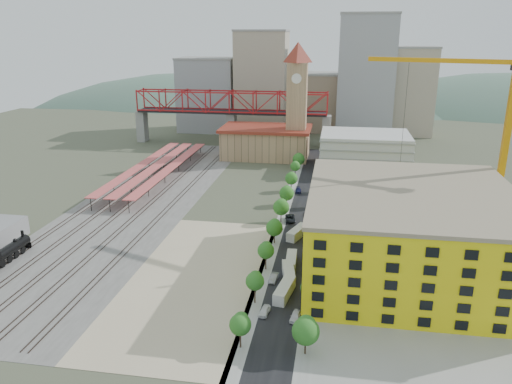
% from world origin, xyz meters
% --- Properties ---
extents(ground, '(400.00, 400.00, 0.00)m').
position_xyz_m(ground, '(0.00, 0.00, 0.00)').
color(ground, '#474C38').
rests_on(ground, ground).
extents(ballast_strip, '(36.00, 165.00, 0.06)m').
position_xyz_m(ballast_strip, '(-36.00, 17.50, 0.03)').
color(ballast_strip, '#605E59').
rests_on(ballast_strip, ground).
extents(dirt_lot, '(28.00, 67.00, 0.06)m').
position_xyz_m(dirt_lot, '(-4.00, -31.50, 0.03)').
color(dirt_lot, tan).
rests_on(dirt_lot, ground).
extents(street_asphalt, '(12.00, 170.00, 0.06)m').
position_xyz_m(street_asphalt, '(16.00, 15.00, 0.03)').
color(street_asphalt, black).
rests_on(street_asphalt, ground).
extents(sidewalk_west, '(3.00, 170.00, 0.04)m').
position_xyz_m(sidewalk_west, '(10.50, 15.00, 0.02)').
color(sidewalk_west, gray).
rests_on(sidewalk_west, ground).
extents(sidewalk_east, '(3.00, 170.00, 0.04)m').
position_xyz_m(sidewalk_east, '(21.50, 15.00, 0.02)').
color(sidewalk_east, gray).
rests_on(sidewalk_east, ground).
extents(construction_pad, '(50.00, 90.00, 0.06)m').
position_xyz_m(construction_pad, '(45.00, -20.00, 0.03)').
color(construction_pad, gray).
rests_on(construction_pad, ground).
extents(rail_tracks, '(26.56, 160.00, 0.18)m').
position_xyz_m(rail_tracks, '(-37.80, 17.50, 0.15)').
color(rail_tracks, '#382B23').
rests_on(rail_tracks, ground).
extents(platform_canopies, '(16.00, 80.00, 4.12)m').
position_xyz_m(platform_canopies, '(-41.00, 45.00, 3.99)').
color(platform_canopies, '#CD544F').
rests_on(platform_canopies, ground).
extents(station_hall, '(38.00, 24.00, 13.10)m').
position_xyz_m(station_hall, '(-5.00, 82.00, 6.67)').
color(station_hall, tan).
rests_on(station_hall, ground).
extents(clock_tower, '(12.00, 12.00, 52.00)m').
position_xyz_m(clock_tower, '(8.00, 79.99, 28.70)').
color(clock_tower, tan).
rests_on(clock_tower, ground).
extents(parking_garage, '(34.00, 26.00, 14.00)m').
position_xyz_m(parking_garage, '(36.00, 70.00, 7.00)').
color(parking_garage, silver).
rests_on(parking_garage, ground).
extents(truss_bridge, '(94.00, 9.60, 25.60)m').
position_xyz_m(truss_bridge, '(-25.00, 105.00, 18.86)').
color(truss_bridge, gray).
rests_on(truss_bridge, ground).
extents(construction_building, '(44.60, 50.60, 18.80)m').
position_xyz_m(construction_building, '(42.00, -20.00, 9.41)').
color(construction_building, '#FDFB15').
rests_on(construction_building, ground).
extents(street_trees, '(15.40, 124.40, 8.00)m').
position_xyz_m(street_trees, '(16.00, 5.00, 0.00)').
color(street_trees, '#26611D').
rests_on(street_trees, ground).
extents(skyline, '(133.00, 46.00, 60.00)m').
position_xyz_m(skyline, '(7.47, 142.31, 22.81)').
color(skyline, '#9EA0A3').
rests_on(skyline, ground).
extents(distant_hills, '(647.00, 264.00, 227.00)m').
position_xyz_m(distant_hills, '(45.28, 260.00, -79.54)').
color(distant_hills, '#4C6B59').
rests_on(distant_hills, ground).
extents(locomotive, '(2.88, 22.19, 5.55)m').
position_xyz_m(locomotive, '(-50.00, -32.60, 2.07)').
color(locomotive, black).
rests_on(locomotive, ground).
extents(tower_crane, '(46.66, 18.03, 52.22)m').
position_xyz_m(tower_crane, '(63.33, 4.69, 32.22)').
color(tower_crane, orange).
rests_on(tower_crane, ground).
extents(site_trailer_a, '(3.87, 9.44, 2.51)m').
position_xyz_m(site_trailer_a, '(16.00, -36.41, 1.26)').
color(site_trailer_a, silver).
rests_on(site_trailer_a, ground).
extents(site_trailer_b, '(3.84, 9.02, 2.39)m').
position_xyz_m(site_trailer_b, '(16.00, -28.28, 1.20)').
color(site_trailer_b, silver).
rests_on(site_trailer_b, ground).
extents(site_trailer_c, '(2.58, 8.66, 2.35)m').
position_xyz_m(site_trailer_c, '(16.00, -22.14, 1.17)').
color(site_trailer_c, silver).
rests_on(site_trailer_c, ground).
extents(site_trailer_d, '(5.29, 9.32, 2.48)m').
position_xyz_m(site_trailer_d, '(16.00, -4.92, 1.24)').
color(site_trailer_d, silver).
rests_on(site_trailer_d, ground).
extents(car_0, '(2.16, 4.25, 1.39)m').
position_xyz_m(car_0, '(13.00, -43.89, 0.69)').
color(car_0, white).
rests_on(car_0, ground).
extents(car_1, '(1.95, 4.47, 1.43)m').
position_xyz_m(car_1, '(13.00, -30.23, 0.72)').
color(car_1, gray).
rests_on(car_1, ground).
extents(car_2, '(3.50, 6.11, 1.60)m').
position_xyz_m(car_2, '(13.00, 6.22, 0.80)').
color(car_2, black).
rests_on(car_2, ground).
extents(car_3, '(2.32, 4.77, 1.34)m').
position_xyz_m(car_3, '(13.00, 33.82, 0.67)').
color(car_3, '#1B1E50').
rests_on(car_3, ground).
extents(car_4, '(2.24, 4.42, 1.44)m').
position_xyz_m(car_4, '(19.00, -44.83, 0.72)').
color(car_4, silver).
rests_on(car_4, ground).
extents(car_5, '(2.02, 4.36, 1.38)m').
position_xyz_m(car_5, '(19.00, -16.83, 0.69)').
color(car_5, gray).
rests_on(car_5, ground).
extents(car_6, '(2.74, 5.70, 1.57)m').
position_xyz_m(car_6, '(19.00, 12.13, 0.78)').
color(car_6, black).
rests_on(car_6, ground).
extents(car_7, '(2.38, 5.03, 1.42)m').
position_xyz_m(car_7, '(19.00, 42.84, 0.71)').
color(car_7, navy).
rests_on(car_7, ground).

